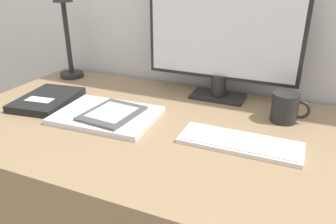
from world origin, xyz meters
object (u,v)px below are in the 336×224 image
Objects in this scene: monitor at (222,37)px; ereader at (112,113)px; notebook at (47,100)px; desk_lamp at (66,26)px; keyboard at (240,143)px; laptop at (107,115)px; coffee_mug at (286,108)px.

monitor is 2.77× the size of ereader.
monitor is 0.66m from notebook.
desk_lamp reaches higher than notebook.
notebook reaches higher than keyboard.
ereader is 0.54m from desk_lamp.
keyboard is at bearing -20.88° from desk_lamp.
monitor is at bearing 114.99° from keyboard.
notebook is (-0.26, 0.02, 0.00)m from laptop.
monitor reaches higher than coffee_mug.
laptop is 0.03m from ereader.
monitor is at bearing 0.96° from desk_lamp.
monitor reaches higher than keyboard.
laptop is at bearing 168.70° from ereader.
keyboard is 2.84× the size of coffee_mug.
coffee_mug reaches higher than laptop.
monitor is 1.68× the size of laptop.
ereader is (-0.41, -0.00, 0.02)m from keyboard.
desk_lamp is 1.42× the size of notebook.
notebook is at bearing 177.75° from keyboard.
monitor is at bearing 48.23° from laptop.
ereader is at bearing -37.60° from desk_lamp.
monitor is at bearing 51.07° from ereader.
coffee_mug reaches higher than notebook.
ereader is (0.02, -0.00, 0.01)m from laptop.
notebook is at bearing -151.84° from monitor.
desk_lamp is at bearing 112.07° from notebook.
keyboard is 1.02× the size of laptop.
desk_lamp reaches higher than coffee_mug.
monitor is 0.66m from desk_lamp.
notebook is at bearing -167.30° from coffee_mug.
laptop is 0.27m from notebook.
keyboard is 0.23m from coffee_mug.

